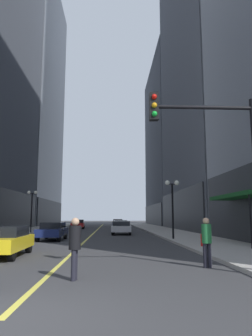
% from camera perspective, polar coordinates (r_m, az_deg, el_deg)
% --- Properties ---
extents(ground_plane, '(200.00, 200.00, 0.00)m').
position_cam_1_polar(ground_plane, '(40.82, -5.39, -11.22)').
color(ground_plane, '#38383A').
extents(sidewalk_left, '(4.50, 78.00, 0.15)m').
position_cam_1_polar(sidewalk_left, '(42.01, -16.90, -10.72)').
color(sidewalk_left, '#ADA8A0').
rests_on(sidewalk_left, ground).
extents(sidewalk_right, '(4.50, 78.00, 0.15)m').
position_cam_1_polar(sidewalk_right, '(41.27, 6.35, -11.08)').
color(sidewalk_right, '#ADA8A0').
rests_on(sidewalk_right, ground).
extents(lane_centre_stripe, '(0.16, 70.00, 0.01)m').
position_cam_1_polar(lane_centre_stripe, '(40.82, -5.39, -11.22)').
color(lane_centre_stripe, '#E5D64C').
rests_on(lane_centre_stripe, ground).
extents(building_left_far, '(15.96, 26.00, 53.03)m').
position_cam_1_polar(building_left_far, '(73.09, -18.97, 11.43)').
color(building_left_far, slate).
rests_on(building_left_far, ground).
extents(building_right_far, '(15.35, 26.00, 34.78)m').
position_cam_1_polar(building_right_far, '(69.48, 10.93, 4.31)').
color(building_right_far, '#4C515B').
rests_on(building_right_far, ground).
extents(storefront_awning_right, '(1.60, 6.41, 3.12)m').
position_cam_1_polar(storefront_awning_right, '(20.60, 19.73, -4.82)').
color(storefront_awning_right, '#144C1E').
rests_on(storefront_awning_right, ground).
extents(car_yellow, '(2.00, 4.27, 1.32)m').
position_cam_1_polar(car_yellow, '(15.26, -21.35, -12.06)').
color(car_yellow, yellow).
rests_on(car_yellow, ground).
extents(car_navy, '(1.77, 4.26, 1.32)m').
position_cam_1_polar(car_navy, '(24.71, -13.15, -10.96)').
color(car_navy, '#141E4C').
rests_on(car_navy, ground).
extents(car_silver, '(2.04, 4.40, 1.32)m').
position_cam_1_polar(car_silver, '(31.70, -0.84, -10.66)').
color(car_silver, '#B7B7BC').
rests_on(car_silver, ground).
extents(car_grey, '(1.83, 4.22, 1.32)m').
position_cam_1_polar(car_grey, '(39.24, -1.01, -10.31)').
color(car_grey, slate).
rests_on(car_grey, ground).
extents(car_red, '(2.06, 4.49, 1.32)m').
position_cam_1_polar(car_red, '(47.53, -8.68, -9.95)').
color(car_red, '#B21919').
rests_on(car_red, ground).
extents(car_blue, '(1.91, 4.82, 1.32)m').
position_cam_1_polar(car_blue, '(56.52, -1.50, -9.85)').
color(car_blue, navy).
rests_on(car_blue, ground).
extents(pedestrian_in_green_parka, '(0.39, 0.39, 1.70)m').
position_cam_1_polar(pedestrian_in_green_parka, '(11.58, 14.40, -12.23)').
color(pedestrian_in_green_parka, black).
rests_on(pedestrian_in_green_parka, ground).
extents(pedestrian_in_black_coat, '(0.39, 0.39, 1.71)m').
position_cam_1_polar(pedestrian_in_black_coat, '(9.18, -9.26, -13.33)').
color(pedestrian_in_black_coat, black).
rests_on(pedestrian_in_black_coat, ground).
extents(traffic_light_near_right, '(3.43, 0.35, 5.65)m').
position_cam_1_polar(traffic_light_near_right, '(10.34, 17.08, 2.76)').
color(traffic_light_near_right, black).
rests_on(traffic_light_near_right, ground).
extents(street_lamp_left_far, '(1.06, 0.36, 4.43)m').
position_cam_1_polar(street_lamp_left_far, '(34.37, -16.67, -5.92)').
color(street_lamp_left_far, black).
rests_on(street_lamp_left_far, ground).
extents(street_lamp_right_mid, '(1.06, 0.36, 4.43)m').
position_cam_1_polar(street_lamp_right_mid, '(23.71, 8.39, -5.05)').
color(street_lamp_right_mid, black).
rests_on(street_lamp_right_mid, ground).
extents(fire_hydrant_right, '(0.28, 0.28, 0.80)m').
position_cam_1_polar(fire_hydrant_right, '(18.11, 13.82, -12.81)').
color(fire_hydrant_right, red).
rests_on(fire_hydrant_right, ground).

